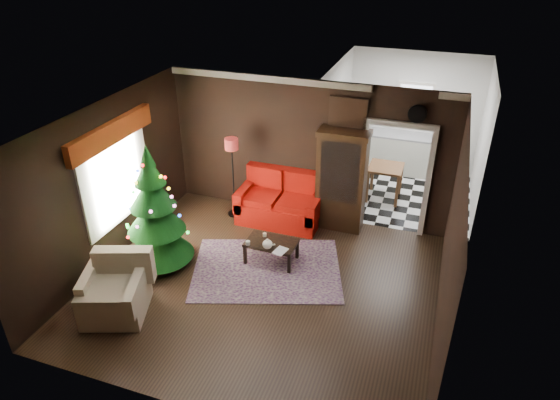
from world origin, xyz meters
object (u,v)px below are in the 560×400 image
(loveseat, at_px, (280,199))
(wall_clock, at_px, (417,114))
(kitchen_table, at_px, (384,182))
(christmas_tree, at_px, (154,211))
(coffee_table, at_px, (271,251))
(floor_lamp, at_px, (233,178))
(armchair, at_px, (113,288))
(curio_cabinet, at_px, (341,182))
(teapot, at_px, (267,244))

(loveseat, relative_size, wall_clock, 5.31)
(loveseat, xyz_separation_m, kitchen_table, (1.80, 1.65, -0.12))
(christmas_tree, xyz_separation_m, coffee_table, (1.81, 0.68, -0.84))
(floor_lamp, bearing_deg, wall_clock, 7.75)
(coffee_table, bearing_deg, loveseat, 102.92)
(armchair, xyz_separation_m, wall_clock, (3.82, 3.75, 1.92))
(christmas_tree, xyz_separation_m, wall_clock, (3.85, 2.42, 1.33))
(armchair, xyz_separation_m, coffee_table, (1.78, 2.01, -0.25))
(wall_clock, bearing_deg, kitchen_table, 113.75)
(christmas_tree, distance_m, armchair, 1.46)
(christmas_tree, relative_size, coffee_table, 2.54)
(armchair, bearing_deg, loveseat, 46.94)
(floor_lamp, bearing_deg, curio_cabinet, 7.31)
(armchair, bearing_deg, floor_lamp, 61.85)
(armchair, distance_m, coffee_table, 2.70)
(coffee_table, relative_size, teapot, 4.63)
(loveseat, bearing_deg, floor_lamp, -176.97)
(wall_clock, xyz_separation_m, kitchen_table, (-0.55, 1.25, -2.00))
(loveseat, height_order, floor_lamp, floor_lamp)
(christmas_tree, height_order, teapot, christmas_tree)
(loveseat, xyz_separation_m, armchair, (-1.47, -3.35, -0.04))
(loveseat, distance_m, floor_lamp, 1.02)
(floor_lamp, bearing_deg, kitchen_table, 31.63)
(coffee_table, bearing_deg, teapot, -87.92)
(teapot, bearing_deg, armchair, -134.69)
(loveseat, distance_m, kitchen_table, 2.45)
(teapot, bearing_deg, kitchen_table, 65.12)
(christmas_tree, height_order, kitchen_table, christmas_tree)
(loveseat, height_order, wall_clock, wall_clock)
(floor_lamp, xyz_separation_m, christmas_tree, (-0.54, -1.97, 0.22))
(wall_clock, relative_size, kitchen_table, 0.43)
(loveseat, relative_size, christmas_tree, 0.76)
(floor_lamp, xyz_separation_m, kitchen_table, (2.76, 1.70, -0.45))
(curio_cabinet, bearing_deg, christmas_tree, -139.82)
(christmas_tree, height_order, wall_clock, wall_clock)
(floor_lamp, bearing_deg, teapot, -49.60)
(coffee_table, xyz_separation_m, kitchen_table, (1.49, 2.99, 0.16))
(floor_lamp, distance_m, kitchen_table, 3.27)
(christmas_tree, bearing_deg, wall_clock, 32.14)
(loveseat, distance_m, armchair, 3.66)
(kitchen_table, bearing_deg, christmas_tree, -131.98)
(teapot, bearing_deg, floor_lamp, 130.40)
(coffee_table, xyz_separation_m, wall_clock, (2.04, 1.74, 2.17))
(christmas_tree, relative_size, wall_clock, 6.97)
(christmas_tree, relative_size, teapot, 11.78)
(loveseat, relative_size, armchair, 1.77)
(floor_lamp, height_order, armchair, floor_lamp)
(armchair, relative_size, kitchen_table, 1.28)
(floor_lamp, bearing_deg, coffee_table, -45.47)
(curio_cabinet, relative_size, kitchen_table, 2.53)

